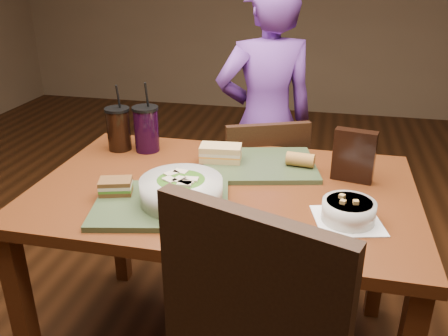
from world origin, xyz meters
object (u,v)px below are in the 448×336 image
(dining_table, at_px, (224,209))
(chip_bag, at_px, (354,156))
(cup_berry, at_px, (146,129))
(salad_bowl, at_px, (181,189))
(soup_bowl, at_px, (349,211))
(baguette_far, at_px, (300,160))
(tray_near, at_px, (162,204))
(tray_far, at_px, (259,165))
(chair_far, at_px, (268,195))
(sandwich_near, at_px, (116,186))
(cup_cola, at_px, (119,129))
(sandwich_far, at_px, (221,153))
(baguette_near, at_px, (185,216))
(diner, at_px, (265,123))

(dining_table, height_order, chip_bag, chip_bag)
(cup_berry, bearing_deg, salad_bowl, -56.98)
(soup_bowl, relative_size, baguette_far, 2.28)
(tray_near, relative_size, tray_far, 1.00)
(chair_far, relative_size, sandwich_near, 7.05)
(soup_bowl, bearing_deg, sandwich_near, -179.22)
(baguette_far, bearing_deg, cup_cola, 175.60)
(sandwich_near, distance_m, sandwich_far, 0.44)
(baguette_near, bearing_deg, soup_bowl, 18.26)
(chair_far, relative_size, salad_bowl, 3.24)
(sandwich_far, xyz_separation_m, baguette_near, (0.01, -0.49, -0.00))
(cup_cola, bearing_deg, tray_far, -5.74)
(diner, xyz_separation_m, tray_far, (0.07, -0.67, 0.05))
(sandwich_far, bearing_deg, diner, 83.52)
(cup_cola, bearing_deg, salad_bowl, -46.72)
(baguette_far, bearing_deg, tray_far, -179.23)
(chair_far, distance_m, baguette_far, 0.49)
(baguette_far, relative_size, cup_cola, 0.37)
(diner, bearing_deg, cup_cola, 26.01)
(soup_bowl, height_order, sandwich_near, soup_bowl)
(soup_bowl, xyz_separation_m, cup_berry, (-0.80, 0.42, 0.06))
(salad_bowl, distance_m, sandwich_near, 0.23)
(tray_far, xyz_separation_m, cup_cola, (-0.59, 0.06, 0.08))
(tray_near, relative_size, salad_bowl, 1.62)
(chair_far, bearing_deg, baguette_far, -65.35)
(dining_table, relative_size, tray_far, 3.10)
(soup_bowl, relative_size, cup_cola, 0.86)
(baguette_far, bearing_deg, salad_bowl, -133.27)
(diner, height_order, tray_near, diner)
(dining_table, xyz_separation_m, sandwich_near, (-0.33, -0.16, 0.13))
(dining_table, xyz_separation_m, cup_berry, (-0.38, 0.27, 0.18))
(chip_bag, bearing_deg, tray_near, -138.55)
(salad_bowl, relative_size, soup_bowl, 1.11)
(chair_far, xyz_separation_m, sandwich_far, (-0.15, -0.34, 0.33))
(tray_far, bearing_deg, baguette_near, -105.60)
(tray_far, xyz_separation_m, baguette_far, (0.15, 0.00, 0.03))
(baguette_near, xyz_separation_m, cup_berry, (-0.34, 0.57, 0.05))
(sandwich_near, bearing_deg, diner, 71.25)
(chair_far, distance_m, soup_bowl, 0.82)
(tray_far, bearing_deg, dining_table, -115.27)
(diner, relative_size, cup_cola, 5.17)
(tray_near, bearing_deg, sandwich_near, 170.82)
(tray_far, distance_m, cup_cola, 0.60)
(baguette_near, distance_m, cup_cola, 0.72)
(dining_table, xyz_separation_m, diner, (0.02, 0.87, 0.05))
(diner, xyz_separation_m, chip_bag, (0.41, -0.72, 0.14))
(diner, relative_size, sandwich_near, 11.82)
(baguette_near, xyz_separation_m, chip_bag, (0.48, 0.45, 0.05))
(soup_bowl, distance_m, chip_bag, 0.31)
(chair_far, relative_size, cup_cola, 3.08)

